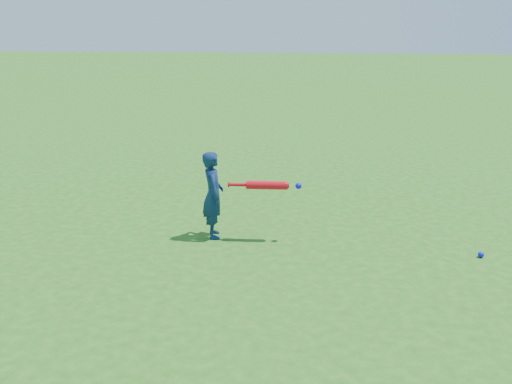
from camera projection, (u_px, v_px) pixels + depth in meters
ground at (260, 230)px, 6.96m from camera, size 80.00×80.00×0.00m
child at (213, 195)px, 6.61m from camera, size 0.34×0.43×1.03m
ground_ball_blue at (481, 255)px, 6.14m from camera, size 0.07×0.07×0.07m
bat_swing at (269, 185)px, 6.47m from camera, size 0.84×0.12×0.10m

